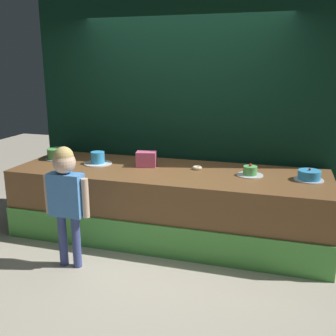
# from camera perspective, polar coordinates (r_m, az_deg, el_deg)

# --- Properties ---
(ground_plane) EXTENTS (12.00, 12.00, 0.00)m
(ground_plane) POSITION_cam_1_polar(r_m,az_deg,el_deg) (4.20, -2.19, -12.68)
(ground_plane) COLOR #BCB29E
(stage_platform) EXTENTS (3.53, 1.15, 0.78)m
(stage_platform) POSITION_cam_1_polar(r_m,az_deg,el_deg) (4.53, 0.05, -5.16)
(stage_platform) COLOR brown
(stage_platform) RESTS_ON ground_plane
(curtain_backdrop) EXTENTS (3.88, 0.08, 3.07)m
(curtain_backdrop) POSITION_cam_1_polar(r_m,az_deg,el_deg) (4.91, 2.32, 10.12)
(curtain_backdrop) COLOR black
(curtain_backdrop) RESTS_ON ground_plane
(child_figure) EXTENTS (0.47, 0.21, 1.21)m
(child_figure) POSITION_cam_1_polar(r_m,az_deg,el_deg) (3.83, -14.63, -3.25)
(child_figure) COLOR #3F4C8C
(child_figure) RESTS_ON ground_plane
(pink_box) EXTENTS (0.25, 0.19, 0.17)m
(pink_box) POSITION_cam_1_polar(r_m,az_deg,el_deg) (4.57, -3.18, 1.31)
(pink_box) COLOR #E25D8E
(pink_box) RESTS_ON stage_platform
(donut) EXTENTS (0.11, 0.11, 0.04)m
(donut) POSITION_cam_1_polar(r_m,az_deg,el_deg) (4.46, 4.27, 0.03)
(donut) COLOR beige
(donut) RESTS_ON stage_platform
(cake_far_left) EXTENTS (0.30, 0.30, 0.14)m
(cake_far_left) POSITION_cam_1_polar(r_m,az_deg,el_deg) (5.12, -15.88, 1.97)
(cake_far_left) COLOR silver
(cake_far_left) RESTS_ON stage_platform
(cake_center_left) EXTENTS (0.34, 0.34, 0.15)m
(cake_center_left) POSITION_cam_1_polar(r_m,az_deg,el_deg) (4.77, -10.21, 1.32)
(cake_center_left) COLOR white
(cake_center_left) RESTS_ON stage_platform
(cake_center_right) EXTENTS (0.28, 0.28, 0.13)m
(cake_center_right) POSITION_cam_1_polar(r_m,az_deg,el_deg) (4.29, 11.87, -0.52)
(cake_center_right) COLOR silver
(cake_center_right) RESTS_ON stage_platform
(cake_far_right) EXTENTS (0.30, 0.30, 0.13)m
(cake_far_right) POSITION_cam_1_polar(r_m,az_deg,el_deg) (4.28, 19.89, -1.04)
(cake_far_right) COLOR silver
(cake_far_right) RESTS_ON stage_platform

